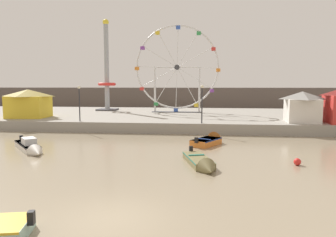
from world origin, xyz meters
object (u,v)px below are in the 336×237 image
at_px(carnival_booth_white_ticket, 302,106).
at_px(ferris_wheel_white_frame, 177,69).
at_px(promenade_lamp_far, 79,98).
at_px(promenade_lamp_near, 202,98).
at_px(motorboat_orange_hull, 210,141).
at_px(mooring_buoy_orange, 297,162).
at_px(motorboat_white_red_stripe, 30,147).
at_px(motorboat_olive_wood, 202,163).
at_px(carnival_booth_yellow_awning, 29,103).
at_px(drop_tower_steel_tower, 107,76).

bearing_deg(carnival_booth_white_ticket, ferris_wheel_white_frame, 148.23).
bearing_deg(promenade_lamp_far, promenade_lamp_near, -1.17).
xyz_separation_m(ferris_wheel_white_frame, carnival_booth_white_ticket, (13.78, -10.21, -4.41)).
xyz_separation_m(motorboat_orange_hull, promenade_lamp_near, (-0.72, 5.28, 3.31)).
distance_m(motorboat_orange_hull, mooring_buoy_orange, 8.20).
height_order(ferris_wheel_white_frame, promenade_lamp_far, ferris_wheel_white_frame).
bearing_deg(motorboat_white_red_stripe, carnival_booth_white_ticket, 74.92).
relative_size(motorboat_olive_wood, ferris_wheel_white_frame, 0.39).
bearing_deg(promenade_lamp_far, carnival_booth_white_ticket, 4.83).
bearing_deg(ferris_wheel_white_frame, carnival_booth_yellow_awning, -151.62).
bearing_deg(drop_tower_steel_tower, motorboat_white_red_stripe, -85.93).
bearing_deg(mooring_buoy_orange, drop_tower_steel_tower, 127.56).
bearing_deg(motorboat_white_red_stripe, carnival_booth_yellow_awning, 168.10).
bearing_deg(promenade_lamp_near, drop_tower_steel_tower, 134.43).
relative_size(drop_tower_steel_tower, carnival_booth_yellow_awning, 2.79).
distance_m(motorboat_orange_hull, promenade_lamp_near, 6.27).
bearing_deg(motorboat_orange_hull, carnival_booth_white_ticket, -21.61).
distance_m(motorboat_white_red_stripe, carnival_booth_white_ticket, 25.81).
height_order(motorboat_olive_wood, drop_tower_steel_tower, drop_tower_steel_tower).
distance_m(motorboat_orange_hull, carnival_booth_yellow_awning, 22.85).
bearing_deg(ferris_wheel_white_frame, motorboat_orange_hull, -76.42).
xyz_separation_m(motorboat_white_red_stripe, carnival_booth_white_ticket, (22.80, 11.84, 2.42)).
relative_size(drop_tower_steel_tower, carnival_booth_white_ticket, 3.25).
height_order(motorboat_white_red_stripe, motorboat_orange_hull, motorboat_white_red_stripe).
bearing_deg(ferris_wheel_white_frame, promenade_lamp_far, -127.16).
bearing_deg(motorboat_olive_wood, promenade_lamp_near, 164.20).
xyz_separation_m(motorboat_orange_hull, carnival_booth_yellow_awning, (-21.00, 8.65, 2.52)).
distance_m(motorboat_olive_wood, drop_tower_steel_tower, 31.42).
distance_m(carnival_booth_white_ticket, promenade_lamp_far, 23.09).
height_order(ferris_wheel_white_frame, mooring_buoy_orange, ferris_wheel_white_frame).
bearing_deg(motorboat_white_red_stripe, drop_tower_steel_tower, 141.54).
relative_size(ferris_wheel_white_frame, carnival_booth_white_ticket, 2.90).
bearing_deg(carnival_booth_yellow_awning, mooring_buoy_orange, -32.59).
height_order(carnival_booth_white_ticket, promenade_lamp_near, promenade_lamp_near).
bearing_deg(carnival_booth_yellow_awning, promenade_lamp_far, -25.23).
bearing_deg(mooring_buoy_orange, motorboat_olive_wood, -169.75).
height_order(ferris_wheel_white_frame, promenade_lamp_near, ferris_wheel_white_frame).
height_order(carnival_booth_yellow_awning, promenade_lamp_far, promenade_lamp_far).
bearing_deg(carnival_booth_white_ticket, motorboat_olive_wood, -119.48).
relative_size(ferris_wheel_white_frame, drop_tower_steel_tower, 0.89).
bearing_deg(motorboat_olive_wood, motorboat_white_red_stripe, -119.75).
xyz_separation_m(motorboat_orange_hull, carnival_booth_white_ticket, (9.51, 7.48, 2.44)).
height_order(motorboat_orange_hull, carnival_booth_white_ticket, carnival_booth_white_ticket).
relative_size(carnival_booth_yellow_awning, mooring_buoy_orange, 10.99).
relative_size(motorboat_white_red_stripe, mooring_buoy_orange, 10.95).
relative_size(ferris_wheel_white_frame, promenade_lamp_near, 3.16).
height_order(motorboat_orange_hull, promenade_lamp_far, promenade_lamp_far).
height_order(motorboat_olive_wood, carnival_booth_yellow_awning, carnival_booth_yellow_awning).
relative_size(carnival_booth_white_ticket, promenade_lamp_near, 1.09).
bearing_deg(carnival_booth_white_ticket, promenade_lamp_far, -170.40).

